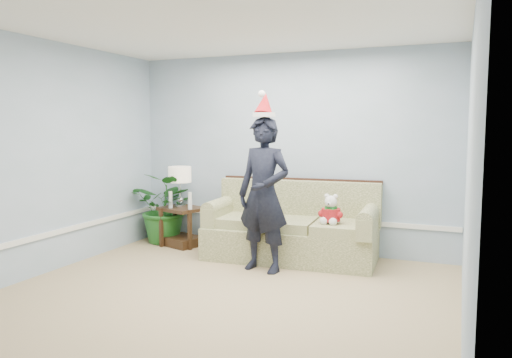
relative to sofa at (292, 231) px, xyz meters
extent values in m
cube|color=tan|center=(-0.20, -2.05, -0.37)|extent=(4.50, 5.00, 0.02)
cube|color=white|center=(-0.20, -2.05, 2.35)|extent=(4.50, 5.00, 0.02)
cube|color=#A4B4D1|center=(-0.20, 0.46, 0.99)|extent=(4.50, 0.02, 2.70)
cube|color=#A4B4D1|center=(-2.46, -2.05, 0.99)|extent=(0.02, 5.00, 2.70)
cube|color=#A4B4D1|center=(2.06, -2.05, 0.99)|extent=(0.02, 5.00, 2.70)
cube|color=white|center=(-0.20, 0.44, 0.09)|extent=(4.48, 0.03, 0.06)
cube|color=white|center=(-2.43, -2.05, 0.09)|extent=(0.03, 4.98, 0.06)
cube|color=#4C582A|center=(0.00, -0.06, -0.15)|extent=(2.21, 1.06, 0.41)
cube|color=#4C582A|center=(-0.67, -0.11, 0.11)|extent=(0.68, 0.78, 0.12)
cube|color=#4C582A|center=(0.00, -0.11, 0.11)|extent=(0.68, 0.78, 0.12)
cube|color=#4C582A|center=(0.67, -0.11, 0.11)|extent=(0.68, 0.78, 0.12)
cube|color=#4C582A|center=(0.00, 0.29, 0.34)|extent=(2.17, 0.34, 0.58)
cube|color=black|center=(0.00, 0.36, 0.63)|extent=(2.16, 0.19, 0.05)
cube|color=#4C582A|center=(-0.99, -0.06, 0.18)|extent=(0.24, 0.94, 0.25)
cube|color=#4C582A|center=(0.99, -0.06, 0.18)|extent=(0.24, 0.94, 0.25)
cube|color=#362013|center=(-1.68, 0.06, 0.17)|extent=(0.70, 0.64, 0.05)
cube|color=#362013|center=(-1.68, 0.06, -0.29)|extent=(0.63, 0.57, 0.13)
cube|color=#362013|center=(-1.91, -0.13, -0.08)|extent=(0.06, 0.06, 0.56)
cube|color=#362013|center=(-1.44, -0.13, -0.08)|extent=(0.06, 0.06, 0.56)
cube|color=#362013|center=(-1.91, 0.24, -0.08)|extent=(0.06, 0.06, 0.56)
cube|color=#362013|center=(-1.44, 0.24, -0.08)|extent=(0.06, 0.06, 0.56)
cylinder|color=silver|center=(-1.72, 0.09, 0.21)|extent=(0.15, 0.15, 0.03)
sphere|color=silver|center=(-1.72, 0.09, 0.30)|extent=(0.09, 0.09, 0.09)
cylinder|color=silver|center=(-1.72, 0.09, 0.44)|extent=(0.02, 0.02, 0.33)
cylinder|color=beige|center=(-1.72, 0.09, 0.67)|extent=(0.33, 0.33, 0.22)
cylinder|color=silver|center=(-1.79, -0.06, 0.26)|extent=(0.06, 0.06, 0.13)
cylinder|color=white|center=(-1.79, -0.06, 0.38)|extent=(0.05, 0.05, 0.11)
cylinder|color=silver|center=(-1.47, -0.06, 0.26)|extent=(0.06, 0.06, 0.13)
cylinder|color=white|center=(-1.47, -0.06, 0.38)|extent=(0.05, 0.05, 0.11)
imported|color=#1C5A1E|center=(-1.98, 0.14, 0.16)|extent=(0.99, 0.87, 1.04)
imported|color=black|center=(-0.13, -0.66, 0.55)|extent=(0.73, 0.55, 1.82)
cylinder|color=white|center=(-0.13, -0.66, 1.48)|extent=(0.27, 0.27, 0.05)
cone|color=red|center=(-0.13, -0.64, 1.61)|extent=(0.22, 0.29, 0.31)
sphere|color=white|center=(-0.13, -0.73, 1.71)|extent=(0.08, 0.08, 0.08)
sphere|color=white|center=(0.56, -0.20, 0.28)|extent=(0.21, 0.21, 0.21)
cylinder|color=red|center=(0.56, -0.20, 0.28)|extent=(0.24, 0.24, 0.15)
cylinder|color=#14611F|center=(0.56, -0.20, 0.37)|extent=(0.16, 0.16, 0.03)
sphere|color=white|center=(0.50, -0.29, 0.22)|extent=(0.10, 0.10, 0.10)
sphere|color=white|center=(0.62, -0.29, 0.22)|extent=(0.10, 0.10, 0.10)
sphere|color=white|center=(0.56, -0.20, 0.44)|extent=(0.15, 0.15, 0.15)
sphere|color=black|center=(0.56, -0.30, 0.43)|extent=(0.02, 0.02, 0.02)
sphere|color=white|center=(0.51, -0.20, 0.51)|extent=(0.06, 0.06, 0.06)
sphere|color=white|center=(0.61, -0.20, 0.51)|extent=(0.06, 0.06, 0.06)
camera|label=1|loc=(2.00, -6.05, 1.34)|focal=35.00mm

